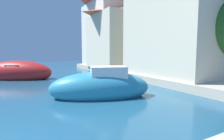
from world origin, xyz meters
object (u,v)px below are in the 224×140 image
(waterfront_building_annex, at_px, (121,36))
(waterfront_building_far, at_px, (111,31))
(moored_boat_0, at_px, (18,72))
(moored_boat_6, at_px, (101,87))
(waterfront_building_main, at_px, (180,16))

(waterfront_building_annex, xyz_separation_m, waterfront_building_far, (-0.00, 2.41, 0.89))
(moored_boat_0, distance_m, waterfront_building_far, 12.49)
(waterfront_building_annex, distance_m, waterfront_building_far, 2.57)
(moored_boat_0, distance_m, moored_boat_6, 9.48)
(moored_boat_6, relative_size, waterfront_building_far, 0.59)
(waterfront_building_far, bearing_deg, moored_boat_0, -160.53)
(moored_boat_6, relative_size, waterfront_building_main, 0.60)
(waterfront_building_annex, bearing_deg, moored_boat_6, -126.02)
(moored_boat_6, distance_m, waterfront_building_main, 8.87)
(moored_boat_6, bearing_deg, moored_boat_0, -49.59)
(waterfront_building_annex, height_order, waterfront_building_far, waterfront_building_far)
(moored_boat_6, bearing_deg, waterfront_building_far, -101.89)
(moored_boat_6, xyz_separation_m, waterfront_building_main, (7.47, 1.77, 4.44))
(waterfront_building_annex, bearing_deg, waterfront_building_main, -90.00)
(waterfront_building_main, bearing_deg, moored_boat_0, 147.40)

